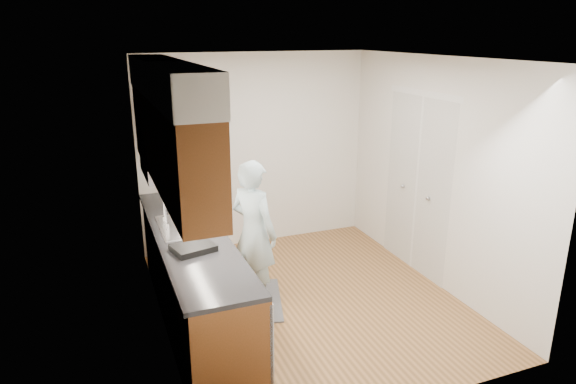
# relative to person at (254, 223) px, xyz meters

# --- Properties ---
(floor) EXTENTS (3.50, 3.50, 0.00)m
(floor) POSITION_rel_person_xyz_m (0.54, -0.18, -0.88)
(floor) COLOR #966539
(floor) RESTS_ON ground
(ceiling) EXTENTS (3.50, 3.50, 0.00)m
(ceiling) POSITION_rel_person_xyz_m (0.54, -0.18, 1.62)
(ceiling) COLOR white
(ceiling) RESTS_ON wall_left
(wall_left) EXTENTS (0.02, 3.50, 2.50)m
(wall_left) POSITION_rel_person_xyz_m (-0.96, -0.18, 0.37)
(wall_left) COLOR silver
(wall_left) RESTS_ON floor
(wall_right) EXTENTS (0.02, 3.50, 2.50)m
(wall_right) POSITION_rel_person_xyz_m (2.04, -0.18, 0.37)
(wall_right) COLOR silver
(wall_right) RESTS_ON floor
(wall_back) EXTENTS (3.00, 0.02, 2.50)m
(wall_back) POSITION_rel_person_xyz_m (0.54, 1.57, 0.37)
(wall_back) COLOR silver
(wall_back) RESTS_ON floor
(counter) EXTENTS (0.64, 2.80, 1.30)m
(counter) POSITION_rel_person_xyz_m (-0.66, -0.18, -0.39)
(counter) COLOR brown
(counter) RESTS_ON floor
(upper_cabinets) EXTENTS (0.47, 2.80, 1.21)m
(upper_cabinets) POSITION_rel_person_xyz_m (-0.80, -0.14, 1.07)
(upper_cabinets) COLOR brown
(upper_cabinets) RESTS_ON wall_left
(closet_door) EXTENTS (0.02, 1.22, 2.05)m
(closet_door) POSITION_rel_person_xyz_m (2.02, 0.12, 0.14)
(closet_door) COLOR white
(closet_door) RESTS_ON wall_right
(floor_mat) EXTENTS (0.77, 1.02, 0.02)m
(floor_mat) POSITION_rel_person_xyz_m (0.00, 0.00, -0.87)
(floor_mat) COLOR #5E5E60
(floor_mat) RESTS_ON floor
(person) EXTENTS (0.66, 0.73, 1.73)m
(person) POSITION_rel_person_xyz_m (0.00, 0.00, 0.00)
(person) COLOR #A7C4CC
(person) RESTS_ON floor_mat
(soap_bottle_a) EXTENTS (0.13, 0.13, 0.28)m
(soap_bottle_a) POSITION_rel_person_xyz_m (-0.63, 0.63, 0.20)
(soap_bottle_a) COLOR silver
(soap_bottle_a) RESTS_ON counter
(soap_bottle_b) EXTENTS (0.11, 0.11, 0.17)m
(soap_bottle_b) POSITION_rel_person_xyz_m (-0.53, 0.70, 0.15)
(soap_bottle_b) COLOR silver
(soap_bottle_b) RESTS_ON counter
(soda_can) EXTENTS (0.07, 0.07, 0.12)m
(soda_can) POSITION_rel_person_xyz_m (-0.46, 0.41, 0.12)
(soda_can) COLOR #AD351D
(soda_can) RESTS_ON counter
(steel_can) EXTENTS (0.06, 0.06, 0.11)m
(steel_can) POSITION_rel_person_xyz_m (-0.46, 0.47, 0.11)
(steel_can) COLOR #A5A5AA
(steel_can) RESTS_ON counter
(dish_rack) EXTENTS (0.40, 0.36, 0.05)m
(dish_rack) POSITION_rel_person_xyz_m (-0.73, -0.58, 0.09)
(dish_rack) COLOR black
(dish_rack) RESTS_ON counter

